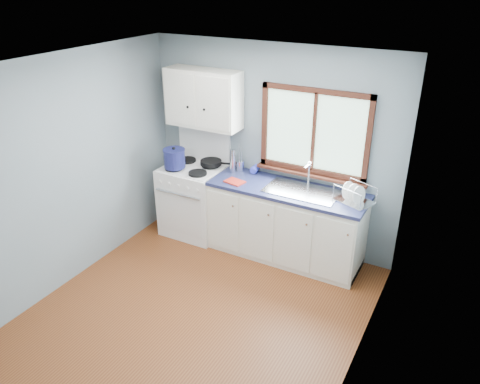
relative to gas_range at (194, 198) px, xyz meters
The scene contains 19 objects.
floor 1.82m from the gas_range, 57.18° to the right, with size 3.20×3.60×0.02m, color brown.
ceiling 2.67m from the gas_range, 57.18° to the right, with size 3.20×3.60×0.02m, color white.
wall_back 1.26m from the gas_range, 19.54° to the left, with size 3.20×0.02×2.50m, color gray.
wall_front 3.50m from the gas_range, 73.86° to the right, with size 3.20×0.02×2.50m, color gray.
wall_left 1.78m from the gas_range, 114.14° to the right, with size 0.02×3.60×2.50m, color gray.
wall_right 3.05m from the gas_range, 29.91° to the right, with size 0.02×3.60×2.50m, color gray.
gas_range is the anchor object (origin of this frame).
base_cabinets 1.31m from the gas_range, ahead, with size 1.85×0.60×0.88m.
countertop 1.37m from the gas_range, ahead, with size 1.89×0.64×0.04m, color #1A2045.
sink 1.53m from the gas_range, ahead, with size 0.84×0.46×0.44m.
window 1.81m from the gas_range, 11.37° to the left, with size 1.36×0.10×1.03m.
upper_cabinets 1.32m from the gas_range, 56.70° to the left, with size 0.95×0.35×0.70m.
skillet 0.55m from the gas_range, 34.21° to the left, with size 0.44×0.35×0.05m.
stockpot 0.63m from the gas_range, 135.80° to the right, with size 0.28×0.28×0.27m.
utensil_crock 0.79m from the gas_range, 19.96° to the left, with size 0.11×0.11×0.34m.
thermos 0.79m from the gas_range, 13.97° to the left, with size 0.07×0.07×0.30m, color silver.
soap_bottle 0.96m from the gas_range, 13.14° to the left, with size 0.10×0.10×0.25m, color blue.
dish_towel 0.82m from the gas_range, 10.65° to the right, with size 0.23×0.16×0.02m, color red.
dish_rack 2.13m from the gas_range, ahead, with size 0.47×0.42×0.20m.
Camera 1 is at (2.22, -3.09, 3.23)m, focal length 35.00 mm.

